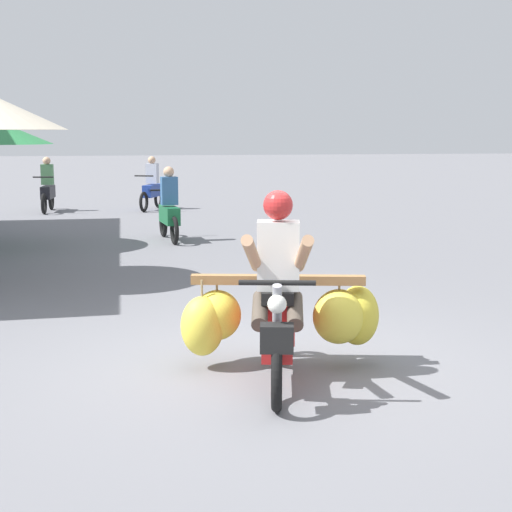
{
  "coord_description": "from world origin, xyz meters",
  "views": [
    {
      "loc": [
        -1.24,
        -6.35,
        2.04
      ],
      "look_at": [
        -0.02,
        0.52,
        0.9
      ],
      "focal_mm": 53.51,
      "sensor_mm": 36.0,
      "label": 1
    }
  ],
  "objects_px": {
    "motorbike_distant_ahead_left": "(48,190)",
    "motorbike_distant_far_ahead": "(152,188)",
    "motorbike_main_loaded": "(281,311)",
    "motorbike_distant_ahead_right": "(169,211)"
  },
  "relations": [
    {
      "from": "motorbike_main_loaded",
      "to": "motorbike_distant_ahead_left",
      "type": "distance_m",
      "value": 14.38
    },
    {
      "from": "motorbike_distant_ahead_left",
      "to": "motorbike_distant_far_ahead",
      "type": "distance_m",
      "value": 2.66
    },
    {
      "from": "motorbike_main_loaded",
      "to": "motorbike_distant_ahead_left",
      "type": "relative_size",
      "value": 1.1
    },
    {
      "from": "motorbike_distant_ahead_left",
      "to": "motorbike_main_loaded",
      "type": "bearing_deg",
      "value": -77.27
    },
    {
      "from": "motorbike_main_loaded",
      "to": "motorbike_distant_ahead_right",
      "type": "distance_m",
      "value": 8.14
    },
    {
      "from": "motorbike_distant_ahead_right",
      "to": "motorbike_distant_far_ahead",
      "type": "bearing_deg",
      "value": 90.74
    },
    {
      "from": "motorbike_main_loaded",
      "to": "motorbike_distant_far_ahead",
      "type": "relative_size",
      "value": 1.17
    },
    {
      "from": "motorbike_distant_ahead_left",
      "to": "motorbike_distant_far_ahead",
      "type": "relative_size",
      "value": 1.06
    },
    {
      "from": "motorbike_distant_far_ahead",
      "to": "motorbike_distant_ahead_right",
      "type": "bearing_deg",
      "value": -89.26
    },
    {
      "from": "motorbike_main_loaded",
      "to": "motorbike_distant_far_ahead",
      "type": "height_order",
      "value": "motorbike_main_loaded"
    }
  ]
}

